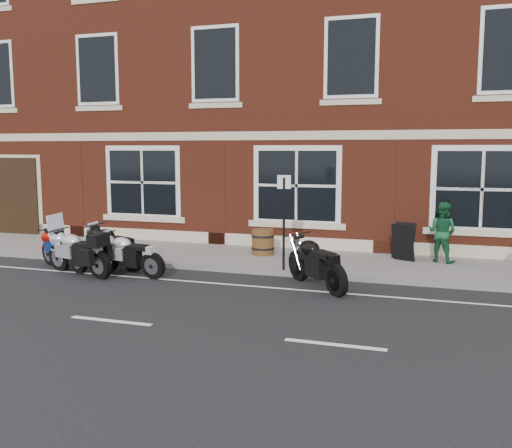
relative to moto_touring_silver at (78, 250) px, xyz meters
The scene contains 13 objects.
ground 2.89m from the moto_touring_silver, ahead, with size 80.00×80.00×0.00m, color black.
sidewalk 4.11m from the moto_touring_silver, 46.08° to the left, with size 30.00×3.00×0.12m, color slate.
kerb 3.18m from the moto_touring_silver, 25.60° to the left, with size 30.00×0.16×0.12m, color slate.
pub_building 12.09m from the moto_touring_silver, 74.85° to the left, with size 24.00×12.00×12.00m, color maroon.
moto_touring_silver is the anchor object (origin of this frame).
moto_sport_red 0.85m from the moto_touring_silver, 149.33° to the left, with size 1.91×0.98×0.92m.
moto_sport_black 1.02m from the moto_touring_silver, 68.58° to the left, with size 2.09×0.97×0.99m.
moto_sport_silver 1.26m from the moto_touring_silver, 12.60° to the left, with size 2.05×0.52×0.93m.
moto_naked_black 5.79m from the moto_touring_silver, ahead, with size 1.66×1.78×1.03m.
pedestrian_right 9.15m from the moto_touring_silver, 23.72° to the left, with size 0.76×0.59×1.56m, color #164E2B.
a_board_sign 8.26m from the moto_touring_silver, 26.18° to the left, with size 0.59×0.39×0.98m, color black, non-canonical shape.
barrel_planter 4.90m from the moto_touring_silver, 41.29° to the left, with size 0.64×0.64×0.71m.
parking_sign 5.05m from the moto_touring_silver, 17.34° to the left, with size 0.32×0.09×2.29m.
Camera 1 is at (5.47, -11.51, 3.04)m, focal length 40.00 mm.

